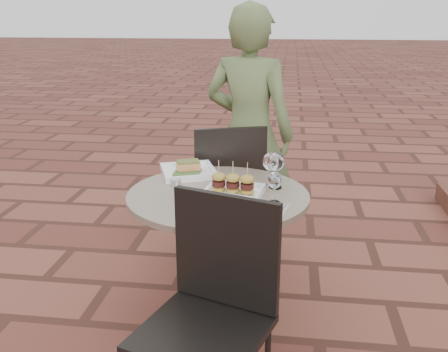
# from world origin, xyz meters

# --- Properties ---
(ground) EXTENTS (60.00, 60.00, 0.00)m
(ground) POSITION_xyz_m (0.00, 0.00, 0.00)
(ground) COLOR brown
(ground) RESTS_ON ground
(cafe_table) EXTENTS (0.90, 0.90, 0.73)m
(cafe_table) POSITION_xyz_m (-0.11, -0.29, 0.48)
(cafe_table) COLOR gray
(cafe_table) RESTS_ON ground
(chair_far) EXTENTS (0.56, 0.56, 0.93)m
(chair_far) POSITION_xyz_m (-0.15, 0.39, 0.55)
(chair_far) COLOR black
(chair_far) RESTS_ON ground
(chair_near) EXTENTS (0.56, 0.56, 0.93)m
(chair_near) POSITION_xyz_m (-0.04, -0.94, 0.55)
(chair_near) COLOR black
(chair_near) RESTS_ON ground
(diner) EXTENTS (0.69, 0.55, 1.65)m
(diner) POSITION_xyz_m (-0.04, 0.60, 0.82)
(diner) COLOR #516135
(diner) RESTS_ON ground
(plate_salmon) EXTENTS (0.36, 0.36, 0.08)m
(plate_salmon) POSITION_xyz_m (-0.32, -0.01, 0.75)
(plate_salmon) COLOR white
(plate_salmon) RESTS_ON cafe_table
(plate_sliders) EXTENTS (0.31, 0.31, 0.18)m
(plate_sliders) POSITION_xyz_m (-0.04, -0.32, 0.77)
(plate_sliders) COLOR white
(plate_sliders) RESTS_ON cafe_table
(plate_tuna) EXTENTS (0.26, 0.26, 0.03)m
(plate_tuna) POSITION_xyz_m (-0.04, -0.47, 0.74)
(plate_tuna) COLOR white
(plate_tuna) RESTS_ON cafe_table
(wine_glass_right) EXTENTS (0.06, 0.06, 0.15)m
(wine_glass_right) POSITION_xyz_m (0.16, -0.38, 0.84)
(wine_glass_right) COLOR white
(wine_glass_right) RESTS_ON cafe_table
(wine_glass_mid) EXTENTS (0.07, 0.07, 0.18)m
(wine_glass_mid) POSITION_xyz_m (0.13, -0.14, 0.85)
(wine_glass_mid) COLOR white
(wine_glass_mid) RESTS_ON cafe_table
(wine_glass_far) EXTENTS (0.08, 0.08, 0.19)m
(wine_glass_far) POSITION_xyz_m (0.16, -0.17, 0.86)
(wine_glass_far) COLOR white
(wine_glass_far) RESTS_ON cafe_table
(steel_ramekin) EXTENTS (0.07, 0.07, 0.04)m
(steel_ramekin) POSITION_xyz_m (-0.34, -0.22, 0.75)
(steel_ramekin) COLOR silver
(steel_ramekin) RESTS_ON cafe_table
(cutlery_set) EXTENTS (0.15, 0.22, 0.00)m
(cutlery_set) POSITION_xyz_m (0.19, -0.49, 0.73)
(cutlery_set) COLOR silver
(cutlery_set) RESTS_ON cafe_table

